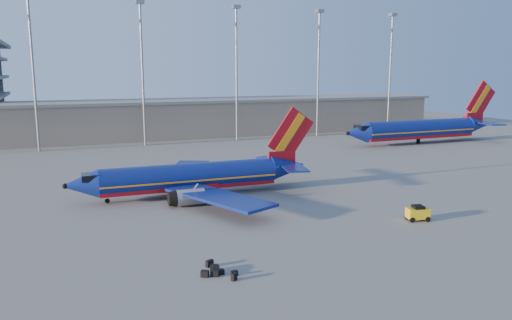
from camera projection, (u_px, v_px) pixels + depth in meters
The scene contains 7 objects.
ground at pixel (251, 193), 62.14m from camera, with size 220.00×220.00×0.00m, color slate.
terminal_building at pixel (200, 117), 117.95m from camera, with size 122.00×16.00×8.50m.
light_mast_row at pixel (191, 59), 102.81m from camera, with size 101.60×1.60×28.65m.
aircraft_main at pixel (196, 177), 60.91m from camera, with size 31.12×29.95×10.54m.
aircraft_second at pixel (423, 129), 104.81m from camera, with size 38.39×14.97×13.01m.
baggage_tug at pixel (418, 213), 50.80m from camera, with size 2.46×1.83×1.58m.
luggage_pile at pixel (217, 271), 37.52m from camera, with size 2.71×3.70×0.55m.
Camera 1 is at (-22.25, -56.18, 15.11)m, focal length 35.00 mm.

